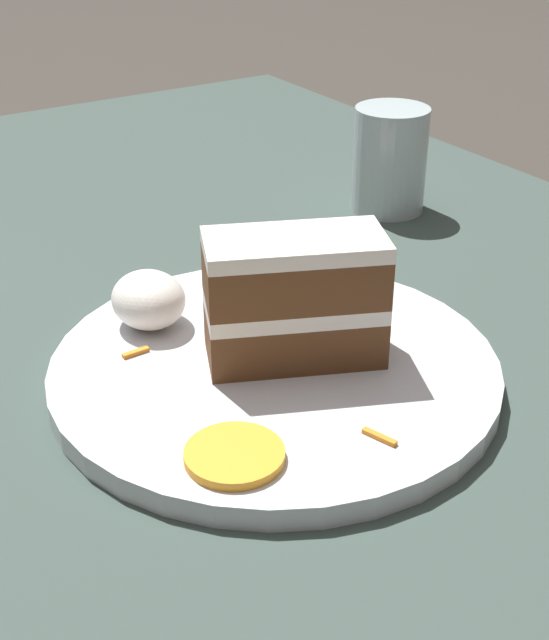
# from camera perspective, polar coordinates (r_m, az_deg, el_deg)

# --- Properties ---
(ground_plane) EXTENTS (6.00, 6.00, 0.00)m
(ground_plane) POSITION_cam_1_polar(r_m,az_deg,el_deg) (0.65, -2.50, -4.39)
(ground_plane) COLOR #38332D
(ground_plane) RESTS_ON ground
(dining_table) EXTENTS (1.38, 0.93, 0.02)m
(dining_table) POSITION_cam_1_polar(r_m,az_deg,el_deg) (0.64, -2.52, -3.48)
(dining_table) COLOR #384742
(dining_table) RESTS_ON ground
(plate) EXTENTS (0.30, 0.30, 0.02)m
(plate) POSITION_cam_1_polar(r_m,az_deg,el_deg) (0.61, -0.00, -3.18)
(plate) COLOR silver
(plate) RESTS_ON dining_table
(cake_slice) EXTENTS (0.10, 0.13, 0.09)m
(cake_slice) POSITION_cam_1_polar(r_m,az_deg,el_deg) (0.59, 1.30, 1.40)
(cake_slice) COLOR brown
(cake_slice) RESTS_ON plate
(cream_dollop) EXTENTS (0.06, 0.05, 0.04)m
(cream_dollop) POSITION_cam_1_polar(r_m,az_deg,el_deg) (0.64, -8.07, 1.30)
(cream_dollop) COLOR white
(cream_dollop) RESTS_ON plate
(orange_garnish) EXTENTS (0.06, 0.06, 0.01)m
(orange_garnish) POSITION_cam_1_polar(r_m,az_deg,el_deg) (0.51, -2.58, -8.63)
(orange_garnish) COLOR orange
(orange_garnish) RESTS_ON plate
(carrot_shreds_scatter) EXTENTS (0.20, 0.17, 0.00)m
(carrot_shreds_scatter) POSITION_cam_1_polar(r_m,az_deg,el_deg) (0.62, 0.32, -1.47)
(carrot_shreds_scatter) COLOR orange
(carrot_shreds_scatter) RESTS_ON plate
(drinking_glass) EXTENTS (0.07, 0.07, 0.10)m
(drinking_glass) POSITION_cam_1_polar(r_m,az_deg,el_deg) (0.88, 7.36, 9.71)
(drinking_glass) COLOR silver
(drinking_glass) RESTS_ON dining_table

